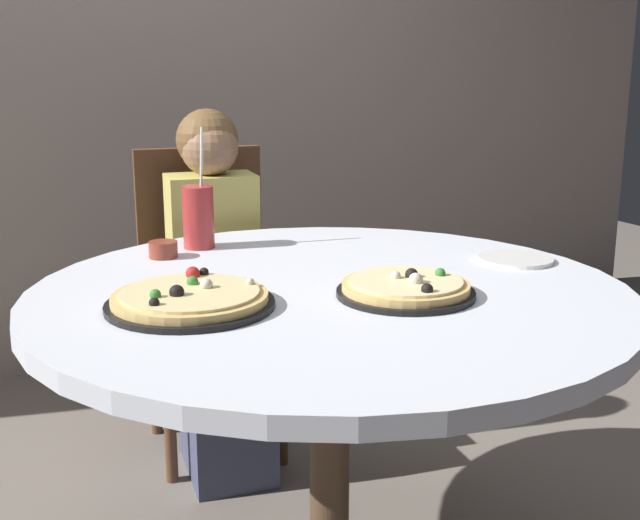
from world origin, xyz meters
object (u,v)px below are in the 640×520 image
(chair_wooden, at_px, (207,283))
(pizza_cheese, at_px, (406,288))
(diner_child, at_px, (220,313))
(pizza_veggie, at_px, (190,299))
(sauce_bowl, at_px, (163,249))
(soda_cup, at_px, (198,217))
(plate_small, at_px, (515,259))
(dining_table, at_px, (330,328))

(chair_wooden, bearing_deg, pizza_cheese, -84.27)
(diner_child, distance_m, pizza_veggie, 0.85)
(chair_wooden, bearing_deg, sauce_bowl, -117.62)
(soda_cup, bearing_deg, plate_small, -35.72)
(soda_cup, relative_size, plate_small, 1.71)
(diner_child, bearing_deg, soda_cup, -117.30)
(pizza_cheese, height_order, plate_small, pizza_cheese)
(soda_cup, bearing_deg, diner_child, 62.70)
(plate_small, bearing_deg, pizza_cheese, -160.18)
(diner_child, relative_size, plate_small, 6.01)
(chair_wooden, xyz_separation_m, pizza_veggie, (-0.32, -0.93, 0.24))
(plate_small, bearing_deg, dining_table, -177.64)
(pizza_cheese, bearing_deg, dining_table, 133.61)
(diner_child, xyz_separation_m, pizza_cheese, (0.12, -0.86, 0.28))
(pizza_veggie, bearing_deg, pizza_cheese, -14.84)
(diner_child, relative_size, pizza_cheese, 3.79)
(plate_small, bearing_deg, sauce_bowl, 152.18)
(diner_child, bearing_deg, sauce_bowl, -127.32)
(dining_table, height_order, chair_wooden, chair_wooden)
(soda_cup, height_order, plate_small, soda_cup)
(diner_child, distance_m, soda_cup, 0.45)
(diner_child, relative_size, pizza_veggie, 3.25)
(pizza_veggie, distance_m, plate_small, 0.82)
(soda_cup, relative_size, sauce_bowl, 4.40)
(sauce_bowl, bearing_deg, soda_cup, 30.21)
(dining_table, height_order, sauce_bowl, sauce_bowl)
(chair_wooden, xyz_separation_m, diner_child, (-0.02, -0.18, -0.05))
(diner_child, bearing_deg, chair_wooden, 83.91)
(chair_wooden, relative_size, pizza_cheese, 3.33)
(dining_table, distance_m, pizza_cheese, 0.20)
(pizza_cheese, distance_m, sauce_bowl, 0.65)
(pizza_cheese, xyz_separation_m, sauce_bowl, (-0.36, 0.54, 0.00))
(dining_table, xyz_separation_m, soda_cup, (-0.14, 0.48, 0.17))
(sauce_bowl, height_order, plate_small, sauce_bowl)
(sauce_bowl, distance_m, plate_small, 0.85)
(dining_table, relative_size, pizza_cheese, 4.49)
(chair_wooden, relative_size, diner_child, 0.88)
(pizza_veggie, relative_size, soda_cup, 1.08)
(dining_table, bearing_deg, pizza_veggie, -178.49)
(chair_wooden, height_order, pizza_cheese, chair_wooden)
(soda_cup, bearing_deg, pizza_veggie, -109.06)
(dining_table, relative_size, plate_small, 7.13)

